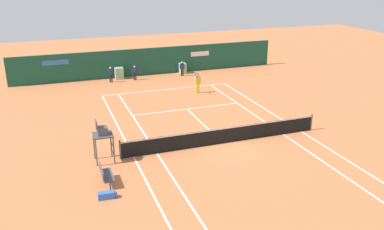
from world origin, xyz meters
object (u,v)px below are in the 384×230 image
object	(u,v)px
player_on_baseline	(198,82)
ball_kid_left_post	(182,68)
player_bench	(105,174)
tennis_ball_mid_court	(259,113)
tennis_ball_by_sideline	(209,91)
ball_kid_centre_post	(135,72)
ball_kid_right_post	(111,73)
umpire_chair	(102,134)
equipment_bag	(108,195)

from	to	relation	value
player_on_baseline	ball_kid_left_post	xyz separation A→B (m)	(0.59, 5.67, -0.17)
player_bench	tennis_ball_mid_court	size ratio (longest dim) A/B	20.21
player_bench	tennis_ball_by_sideline	size ratio (longest dim) A/B	20.21
player_bench	tennis_ball_by_sideline	distance (m)	16.19
ball_kid_left_post	ball_kid_centre_post	size ratio (longest dim) A/B	1.04
ball_kid_right_post	tennis_ball_by_sideline	size ratio (longest dim) A/B	20.45
ball_kid_right_post	ball_kid_centre_post	bearing A→B (deg)	-177.70
umpire_chair	tennis_ball_by_sideline	xyz separation A→B (m)	(10.03, 10.03, -1.52)
umpire_chair	ball_kid_centre_post	distance (m)	16.30
umpire_chair	tennis_ball_mid_court	distance (m)	12.02
umpire_chair	ball_kid_right_post	size ratio (longest dim) A/B	1.68
tennis_ball_by_sideline	ball_kid_left_post	bearing A→B (deg)	95.14
ball_kid_centre_post	tennis_ball_by_sideline	size ratio (longest dim) A/B	19.40
ball_kid_left_post	tennis_ball_by_sideline	size ratio (longest dim) A/B	20.22
player_on_baseline	tennis_ball_by_sideline	world-z (taller)	player_on_baseline
equipment_bag	ball_kid_left_post	world-z (taller)	ball_kid_left_post
player_bench	player_on_baseline	world-z (taller)	player_on_baseline
tennis_ball_mid_court	equipment_bag	bearing A→B (deg)	-146.95
umpire_chair	tennis_ball_mid_court	xyz separation A→B (m)	(11.30, 3.82, -1.52)
player_bench	tennis_ball_mid_court	world-z (taller)	player_bench
ball_kid_right_post	ball_kid_centre_post	world-z (taller)	ball_kid_right_post
ball_kid_centre_post	tennis_ball_mid_court	world-z (taller)	ball_kid_centre_post
umpire_chair	player_bench	distance (m)	2.66
umpire_chair	player_on_baseline	size ratio (longest dim) A/B	1.28
ball_kid_centre_post	tennis_ball_by_sideline	world-z (taller)	ball_kid_centre_post
umpire_chair	ball_kid_centre_post	size ratio (longest dim) A/B	1.77
umpire_chair	ball_kid_left_post	world-z (taller)	umpire_chair
tennis_ball_by_sideline	ball_kid_centre_post	bearing A→B (deg)	132.45
equipment_bag	player_on_baseline	size ratio (longest dim) A/B	0.47
umpire_chair	tennis_ball_by_sideline	bearing A→B (deg)	135.01
umpire_chair	tennis_ball_by_sideline	distance (m)	14.27
player_on_baseline	ball_kid_left_post	size ratio (longest dim) A/B	1.32
ball_kid_left_post	ball_kid_centre_post	xyz separation A→B (m)	(-4.49, 0.00, -0.03)
player_on_baseline	ball_kid_right_post	xyz separation A→B (m)	(-6.05, 5.67, -0.16)
equipment_bag	tennis_ball_by_sideline	world-z (taller)	equipment_bag
ball_kid_right_post	tennis_ball_mid_court	distance (m)	14.39
player_on_baseline	equipment_bag	bearing A→B (deg)	60.14
ball_kid_right_post	ball_kid_left_post	distance (m)	6.64
equipment_bag	tennis_ball_mid_court	size ratio (longest dim) A/B	12.71
ball_kid_right_post	equipment_bag	bearing A→B (deg)	82.60
player_bench	ball_kid_centre_post	world-z (taller)	ball_kid_centre_post
player_on_baseline	ball_kid_left_post	distance (m)	5.71
player_bench	equipment_bag	xyz separation A→B (m)	(-0.11, -1.35, -0.35)
ball_kid_left_post	equipment_bag	bearing A→B (deg)	61.83
umpire_chair	player_bench	size ratio (longest dim) A/B	1.70
tennis_ball_mid_court	ball_kid_centre_post	bearing A→B (deg)	118.20
ball_kid_right_post	tennis_ball_mid_court	world-z (taller)	ball_kid_right_post
equipment_bag	tennis_ball_by_sideline	xyz separation A→B (m)	(10.42, 13.82, -0.13)
ball_kid_left_post	player_on_baseline	bearing A→B (deg)	83.18
player_on_baseline	tennis_ball_by_sideline	xyz separation A→B (m)	(1.08, 0.23, -0.93)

